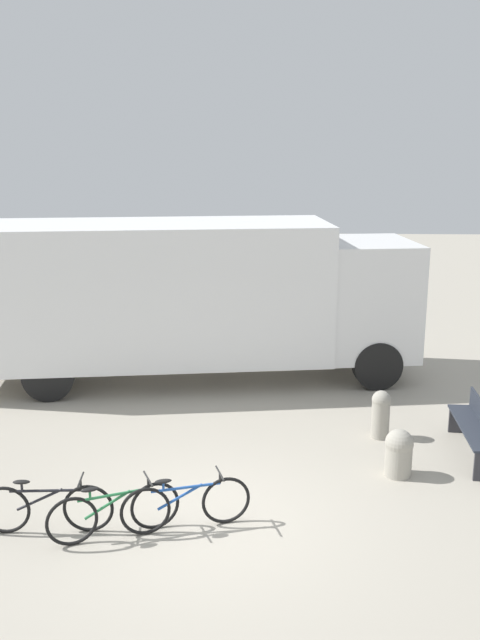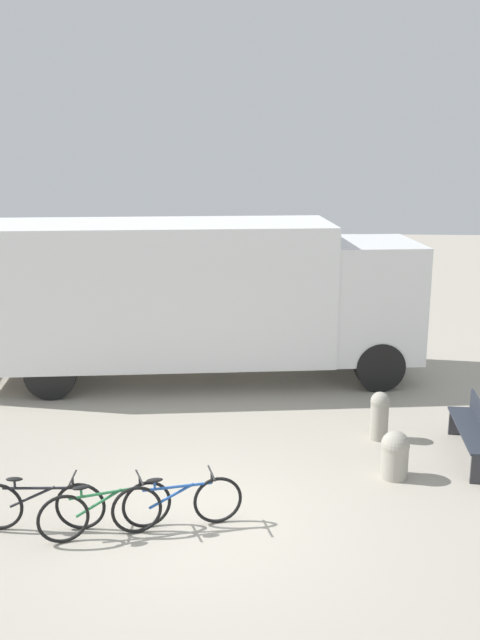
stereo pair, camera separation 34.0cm
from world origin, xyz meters
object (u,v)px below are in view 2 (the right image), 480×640
at_px(delivery_truck, 191,293).
at_px(bicycle_near, 39,505).
at_px(bicycle_middle, 105,510).
at_px(bollard_near_bench, 395,453).
at_px(park_bench, 475,430).
at_px(bicycle_far, 177,503).
at_px(bollard_far_bench, 379,414).

height_order(delivery_truck, bicycle_near, delivery_truck).
bearing_deg(bicycle_middle, bollard_near_bench, 1.73).
bearing_deg(park_bench, bollard_near_bench, 121.72).
bearing_deg(bollard_near_bench, bicycle_far, -151.45).
relative_size(delivery_truck, park_bench, 4.86).
bearing_deg(bicycle_middle, bollard_far_bench, 16.63).
xyz_separation_m(delivery_truck, bicycle_far, (0.59, -6.02, -1.49)).
bearing_deg(bicycle_near, park_bench, 18.21).
height_order(bicycle_middle, bicycle_far, same).
bearing_deg(bicycle_far, bollard_near_bench, 10.93).
relative_size(delivery_truck, bicycle_middle, 5.90).
relative_size(bicycle_far, bollard_near_bench, 2.25).
height_order(bollard_near_bench, bollard_far_bench, bollard_far_bench).
bearing_deg(bicycle_near, bicycle_middle, -9.11).
xyz_separation_m(park_bench, bicycle_far, (-4.40, -2.42, -0.13)).
bearing_deg(park_bench, bollard_far_bench, 67.75).
relative_size(delivery_truck, bollard_far_bench, 11.26).
height_order(park_bench, bicycle_near, park_bench).
height_order(delivery_truck, bicycle_middle, delivery_truck).
height_order(park_bench, bollard_near_bench, park_bench).
xyz_separation_m(bicycle_middle, bollard_near_bench, (3.93, 1.88, 0.03)).
relative_size(delivery_truck, bicycle_near, 5.47).
bearing_deg(delivery_truck, bicycle_far, -92.37).
distance_m(park_bench, bollard_near_bench, 1.57).
bearing_deg(bicycle_near, bicycle_far, 0.63).
height_order(bicycle_middle, bollard_near_bench, bicycle_middle).
xyz_separation_m(bicycle_far, bollard_far_bench, (2.97, 3.07, 0.10)).
distance_m(delivery_truck, bicycle_middle, 6.43).
relative_size(park_bench, bicycle_near, 1.13).
xyz_separation_m(park_bench, bicycle_middle, (-5.29, -2.65, -0.13)).
bearing_deg(bicycle_near, delivery_truck, 74.63).
distance_m(bicycle_near, bollard_near_bench, 5.15).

